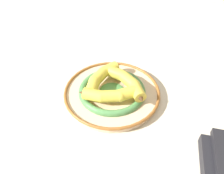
# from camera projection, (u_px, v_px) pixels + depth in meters

# --- Properties ---
(ground_plane) EXTENTS (2.80, 2.80, 0.00)m
(ground_plane) POSITION_uv_depth(u_px,v_px,m) (112.00, 101.00, 0.70)
(ground_plane) COLOR beige
(decorative_bowl) EXTENTS (0.31, 0.31, 0.03)m
(decorative_bowl) POSITION_uv_depth(u_px,v_px,m) (112.00, 92.00, 0.71)
(decorative_bowl) COLOR beige
(decorative_bowl) RESTS_ON ground_plane
(banana_a) EXTENTS (0.16, 0.14, 0.04)m
(banana_a) POSITION_uv_depth(u_px,v_px,m) (127.00, 82.00, 0.69)
(banana_a) COLOR gold
(banana_a) RESTS_ON decorative_bowl
(banana_b) EXTENTS (0.09, 0.18, 0.04)m
(banana_b) POSITION_uv_depth(u_px,v_px,m) (101.00, 76.00, 0.71)
(banana_b) COLOR yellow
(banana_b) RESTS_ON decorative_bowl
(banana_c) EXTENTS (0.18, 0.08, 0.04)m
(banana_c) POSITION_uv_depth(u_px,v_px,m) (109.00, 95.00, 0.65)
(banana_c) COLOR yellow
(banana_c) RESTS_ON decorative_bowl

